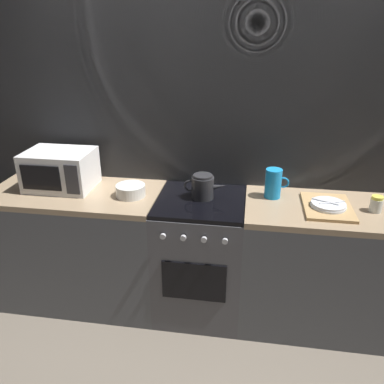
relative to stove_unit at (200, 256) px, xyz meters
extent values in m
plane|color=#6B6054|center=(0.00, 0.00, -0.45)|extent=(8.00, 8.00, 0.00)
cube|color=gray|center=(0.00, 0.33, 0.75)|extent=(3.60, 0.05, 2.40)
cube|color=#BCBCC1|center=(0.00, 0.30, 0.75)|extent=(3.58, 0.01, 2.39)
cube|color=#515459|center=(-0.90, 0.00, -0.02)|extent=(1.20, 0.60, 0.86)
cube|color=#9E8466|center=(-0.90, 0.00, 0.43)|extent=(1.20, 0.60, 0.04)
cube|color=#4C4C51|center=(0.00, 0.00, -0.01)|extent=(0.60, 0.60, 0.87)
cube|color=black|center=(0.00, 0.00, 0.44)|extent=(0.59, 0.59, 0.03)
cube|color=black|center=(0.00, -0.30, 0.00)|extent=(0.42, 0.01, 0.28)
cylinder|color=#B7B7BC|center=(-0.19, -0.32, 0.33)|extent=(0.04, 0.02, 0.04)
cylinder|color=#B7B7BC|center=(-0.06, -0.32, 0.33)|extent=(0.04, 0.02, 0.04)
cylinder|color=#B7B7BC|center=(0.06, -0.32, 0.33)|extent=(0.04, 0.02, 0.04)
cylinder|color=#B7B7BC|center=(0.19, -0.32, 0.33)|extent=(0.04, 0.02, 0.04)
cube|color=#515459|center=(0.90, 0.00, -0.02)|extent=(1.20, 0.60, 0.86)
cube|color=#9E8466|center=(0.90, 0.00, 0.43)|extent=(1.20, 0.60, 0.04)
cube|color=white|center=(-1.01, 0.06, 0.59)|extent=(0.46, 0.34, 0.27)
cube|color=black|center=(-1.07, -0.12, 0.59)|extent=(0.28, 0.01, 0.17)
cube|color=#333338|center=(-0.85, -0.11, 0.59)|extent=(0.09, 0.01, 0.21)
cylinder|color=#262628|center=(0.01, 0.03, 0.53)|extent=(0.15, 0.15, 0.15)
cylinder|color=#262628|center=(0.01, 0.03, 0.61)|extent=(0.13, 0.13, 0.02)
cone|color=#262628|center=(0.12, 0.03, 0.54)|extent=(0.10, 0.04, 0.05)
torus|color=#262628|center=(-0.08, 0.03, 0.53)|extent=(0.08, 0.01, 0.08)
cylinder|color=silver|center=(-0.48, -0.01, 0.49)|extent=(0.20, 0.20, 0.08)
cylinder|color=#198CD8|center=(0.47, 0.11, 0.55)|extent=(0.11, 0.11, 0.20)
torus|color=#198CD8|center=(0.54, 0.11, 0.56)|extent=(0.08, 0.01, 0.08)
cube|color=tan|center=(0.82, -0.01, 0.46)|extent=(0.30, 0.40, 0.02)
cylinder|color=silver|center=(0.82, -0.03, 0.48)|extent=(0.22, 0.22, 0.01)
cylinder|color=silver|center=(0.82, -0.03, 0.49)|extent=(0.21, 0.21, 0.01)
cylinder|color=silver|center=(0.84, -0.03, 0.50)|extent=(0.16, 0.07, 0.01)
cube|color=silver|center=(0.80, -0.02, 0.50)|extent=(0.16, 0.09, 0.00)
cylinder|color=silver|center=(1.11, -0.01, 0.49)|extent=(0.08, 0.08, 0.08)
cylinder|color=#D8D14C|center=(1.11, -0.01, 0.55)|extent=(0.07, 0.07, 0.02)
camera|label=1|loc=(0.30, -2.34, 1.54)|focal=36.26mm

